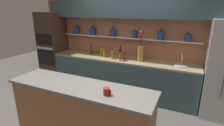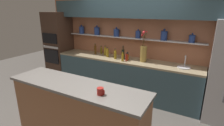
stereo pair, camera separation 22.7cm
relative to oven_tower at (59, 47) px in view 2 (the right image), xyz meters
The scene contains 19 objects.
ground_plane 2.78m from the oven_tower, 28.50° to the right, with size 12.00×12.00×0.00m, color #4C4742.
back_wall_unit 2.36m from the oven_tower, ahead, with size 5.20×0.44×2.60m.
back_counter_unit 2.22m from the oven_tower, ahead, with size 3.61×0.62×0.92m.
island_counter 3.01m from the oven_tower, 39.95° to the right, with size 2.24×0.61×1.02m.
oven_tower is the anchor object (origin of this frame).
flower_vase 2.63m from the oven_tower, ahead, with size 0.16×0.18×0.71m.
sink_fixture 3.52m from the oven_tower, ahead, with size 0.27×0.27×0.25m.
bottle_oil_0 1.56m from the oven_tower, ahead, with size 0.07×0.07×0.25m.
bottle_wine_1 2.14m from the oven_tower, ahead, with size 0.07×0.07×0.33m.
bottle_oil_2 1.40m from the oven_tower, ahead, with size 0.05×0.05×0.22m.
bottle_oil_3 1.88m from the oven_tower, ahead, with size 0.07×0.07×0.21m.
bottle_oil_4 2.22m from the oven_tower, ahead, with size 0.06×0.06×0.24m.
bottle_sauce_5 2.28m from the oven_tower, ahead, with size 0.05×0.05×0.17m.
bottle_oil_6 1.96m from the oven_tower, ahead, with size 0.06×0.06×0.25m.
bottle_sauce_7 2.28m from the oven_tower, ahead, with size 0.05×0.05×0.19m.
bottle_oil_8 1.71m from the oven_tower, ahead, with size 0.06×0.06×0.25m.
bottle_spirit_9 1.27m from the oven_tower, ahead, with size 0.06×0.06×0.28m.
bottle_sauce_10 2.24m from the oven_tower, ahead, with size 0.05×0.05×0.18m.
coffee_mug 3.42m from the oven_tower, 35.83° to the right, with size 0.11×0.09×0.09m.
Camera 2 is at (1.62, -2.47, 2.07)m, focal length 28.00 mm.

